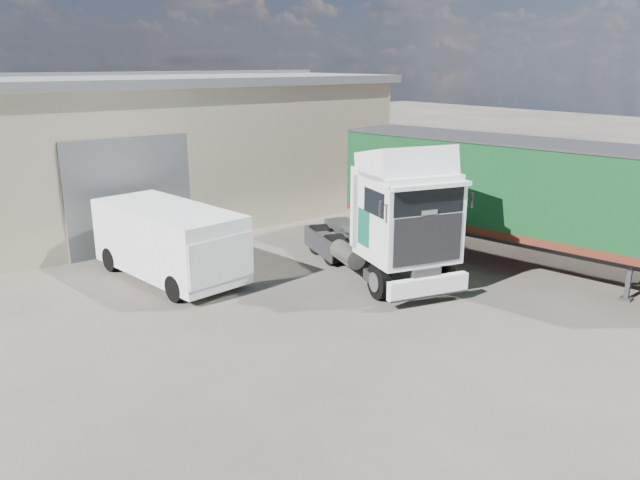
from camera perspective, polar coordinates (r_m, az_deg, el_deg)
ground at (r=13.67m, az=7.52°, el=-9.35°), size 120.00×120.00×0.00m
brick_boundary_wall at (r=25.48m, az=16.58°, el=5.03°), size 0.35×26.00×2.50m
tractor_unit at (r=16.84m, az=6.72°, el=1.46°), size 3.59×6.04×3.86m
box_trailer at (r=19.01m, az=17.40°, el=4.44°), size 4.24×11.32×3.68m
panel_van at (r=17.52m, az=-13.30°, el=-0.28°), size 2.62×5.13×2.01m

